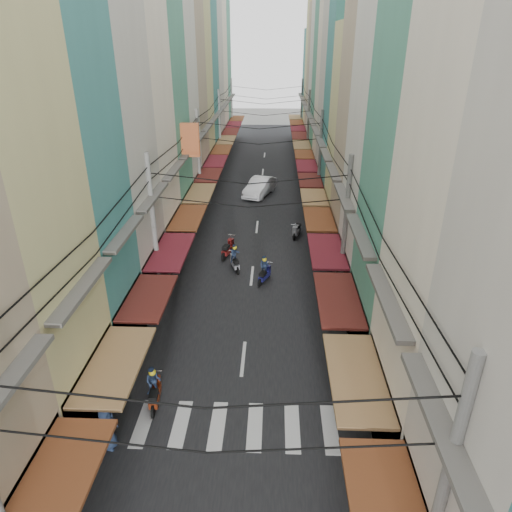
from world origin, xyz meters
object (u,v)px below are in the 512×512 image
(white_car, at_px, (260,195))
(traffic_sign, at_px, (390,343))
(bicycle, at_px, (358,327))
(market_umbrella, at_px, (413,401))

(white_car, bearing_deg, traffic_sign, -58.43)
(bicycle, relative_size, market_umbrella, 0.74)
(white_car, distance_m, traffic_sign, 26.52)
(market_umbrella, bearing_deg, white_car, 102.35)
(bicycle, xyz_separation_m, traffic_sign, (0.32, -4.49, 2.35))
(white_car, relative_size, market_umbrella, 2.59)
(market_umbrella, bearing_deg, traffic_sign, 94.90)
(white_car, height_order, market_umbrella, market_umbrella)
(bicycle, bearing_deg, market_umbrella, -169.66)
(bicycle, relative_size, traffic_sign, 0.50)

